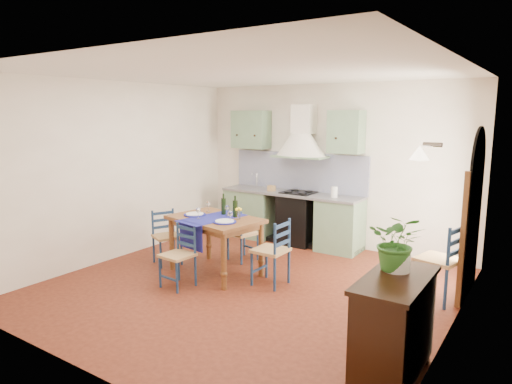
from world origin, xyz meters
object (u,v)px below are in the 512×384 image
chair_near (179,255)px  sideboard (393,324)px  dining_table (215,224)px  potted_plant (397,242)px

chair_near → sideboard: sideboard is taller
dining_table → potted_plant: bearing=-20.4°
dining_table → potted_plant: 3.15m
sideboard → dining_table: bearing=157.1°
dining_table → chair_near: dining_table is taller
sideboard → potted_plant: (-0.05, 0.17, 0.68)m
potted_plant → sideboard: bearing=-72.7°
potted_plant → chair_near: bearing=172.1°
sideboard → potted_plant: bearing=107.3°
dining_table → sideboard: bearing=-22.9°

